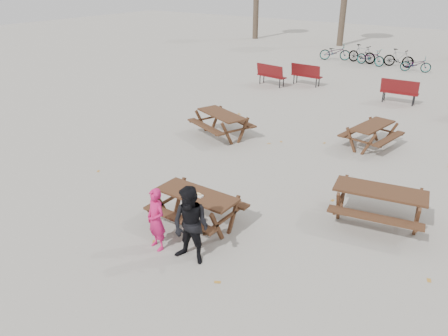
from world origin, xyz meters
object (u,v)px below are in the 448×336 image
Objects in this scene: child at (156,219)px; picnic_table_far at (371,136)px; main_picnic_table at (197,201)px; soda_bottle at (192,194)px; picnic_table_north at (221,125)px; picnic_table_east at (378,207)px; adult at (191,226)px; food_tray at (199,196)px.

child reaches higher than picnic_table_far.
picnic_table_far is at bearing 90.69° from child.
main_picnic_table is 1.14m from child.
soda_bottle is 5.79m from picnic_table_north.
adult is at bearing -136.42° from picnic_table_east.
main_picnic_table reaches higher than picnic_table_far.
picnic_table_east reaches higher than main_picnic_table.
picnic_table_east is 1.11× the size of picnic_table_far.
soda_bottle is (-0.09, -0.12, 0.05)m from food_tray.
adult is at bearing -51.48° from soda_bottle.
soda_bottle is 0.97m from child.
picnic_table_north is at bearing 114.31° from adult.
child is (-0.23, -1.06, -0.14)m from food_tray.
picnic_table_east is (2.44, 3.42, -0.37)m from adult.
picnic_table_east is (3.13, 2.54, -0.43)m from soda_bottle.
food_tray is 1.17m from adult.
picnic_table_north reaches higher than food_tray.
food_tray reaches higher than picnic_table_far.
main_picnic_table is 3.94m from picnic_table_east.
main_picnic_table is at bearing 176.19° from picnic_table_far.
picnic_table_far is at bearing 44.40° from picnic_table_north.
adult is 0.90× the size of picnic_table_far.
food_tray is (0.12, -0.08, 0.21)m from main_picnic_table.
adult is at bearing -176.94° from picnic_table_far.
food_tray is 0.14× the size of child.
child reaches higher than picnic_table_north.
picnic_table_east is at bearing 36.60° from main_picnic_table.
picnic_table_far is (1.43, 6.84, -0.42)m from food_tray.
food_tray is 1.06× the size of soda_bottle.
main_picnic_table is 0.25m from food_tray.
food_tray is at bearing 177.27° from picnic_table_far.
picnic_table_far is (1.52, 6.96, -0.47)m from soda_bottle.
child is 4.78m from picnic_table_east.
picnic_table_far is at bearing 99.16° from picnic_table_east.
adult is 0.83× the size of picnic_table_north.
food_tray is at bearing -33.08° from main_picnic_table.
food_tray is 3.91m from picnic_table_east.
main_picnic_table is at bearing 117.17° from adult.
food_tray is 1.09m from child.
picnic_table_east is at bearing 59.33° from child.
adult is at bearing -38.44° from picnic_table_north.
child is at bearing 177.22° from picnic_table_far.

